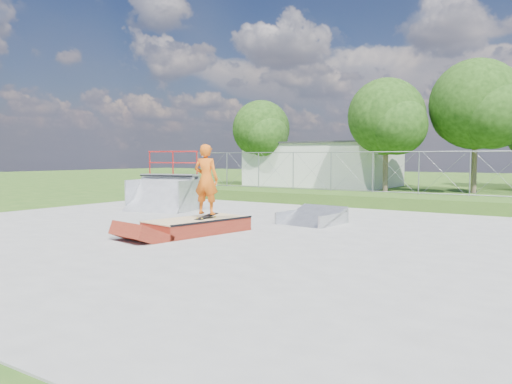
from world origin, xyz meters
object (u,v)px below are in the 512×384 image
Objects in this scene: grind_box at (198,226)px; flat_bank_ramp at (311,217)px; skater at (206,182)px; quarter_pipe at (161,181)px.

flat_bank_ramp is (1.70, 3.31, 0.04)m from grind_box.
grind_box is 1.73× the size of flat_bank_ramp.
flat_bank_ramp is at bearing 73.52° from grind_box.
skater is (0.16, 0.17, 1.18)m from grind_box.
quarter_pipe is 6.03m from skater.
quarter_pipe is 1.34× the size of flat_bank_ramp.
quarter_pipe reaches higher than grind_box.
grind_box is at bearing 33.59° from skater.
grind_box is 3.73m from flat_bank_ramp.
skater reaches higher than flat_bank_ramp.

